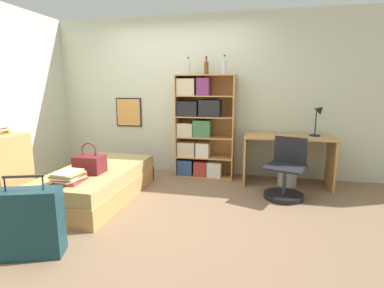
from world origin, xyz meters
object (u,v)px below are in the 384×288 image
Objects in this scene: bookcase at (199,129)px; desk_lamp at (319,114)px; suitcase at (28,223)px; bottle_green at (188,68)px; desk_chair at (285,180)px; bottle_clear at (224,67)px; bed at (98,183)px; waste_bin at (287,177)px; book_stack_on_bed at (69,177)px; handbag at (90,164)px; desk at (287,150)px; bottle_brown at (206,68)px.

bookcase is 1.81m from desk_lamp.
bottle_green is at bearing 73.44° from suitcase.
desk_chair is at bearing 40.65° from suitcase.
suitcase is 0.45× the size of bookcase.
desk_lamp is (1.40, -0.05, -0.69)m from bottle_clear.
bed is 3.80× the size of desk_lamp.
bottle_green reaches higher than waste_bin.
book_stack_on_bed is 2.72m from bottle_clear.
desk_lamp reaches higher than book_stack_on_bed.
handbag is 0.80× the size of desk_lamp.
waste_bin is at bearing 81.91° from desk_chair.
bottle_brown is at bearing 171.81° from desk.
bottle_brown reaches higher than bed.
desk_chair is at bearing -25.41° from bottle_green.
handbag is at bearing 86.12° from book_stack_on_bed.
book_stack_on_bed is 0.79× the size of desk_lamp.
bed is 2.49m from desk_chair.
bottle_clear is at bearing 142.61° from desk_chair.
bottle_brown is at bearing 175.91° from desk_lamp.
desk_lamp reaches higher than bed.
bottle_green reaches higher than book_stack_on_bed.
book_stack_on_bed is at bearing -148.07° from desk_lamp.
bottle_brown is (1.07, 2.73, 1.45)m from suitcase.
book_stack_on_bed is 3.47m from desk_lamp.
bottle_green is 0.21× the size of desk.
bottle_green is 0.96× the size of bottle_brown.
desk is (1.27, -0.18, -1.22)m from bottle_brown.
handbag is at bearing -153.80° from desk_lamp.
waste_bin is (2.35, 2.48, -0.18)m from suitcase.
bookcase is 1.29× the size of desk.
book_stack_on_bed reaches higher than bed.
book_stack_on_bed is 0.51× the size of suitcase.
bottle_clear reaches higher than bed.
bookcase is 0.97m from bottle_green.
bottle_clear is 1.92m from waste_bin.
suitcase is 1.55× the size of desk_lamp.
desk is at bearing -4.37° from bottle_green.
desk_lamp reaches higher than desk.
bottle_brown reaches higher than handbag.
bookcase reaches higher than book_stack_on_bed.
suitcase is 3.47m from desk.
bookcase is 5.89× the size of waste_bin.
bookcase reaches higher than desk_chair.
bed is 2.46× the size of suitcase.
desk_chair is 0.54m from waste_bin.
bed is at bearing -132.46° from bottle_brown.
handbag is 0.30× the size of desk.
bed is 6.65× the size of bottle_green.
bed is 3.26m from desk_lamp.
desk_lamp is at bearing -2.20° from bottle_clear.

